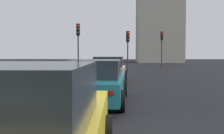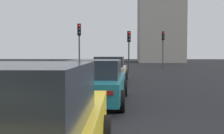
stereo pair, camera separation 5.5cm
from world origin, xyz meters
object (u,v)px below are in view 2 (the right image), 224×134
object	(u,v)px
traffic_light_near_left	(79,38)
car_beige_right_lead	(110,70)
traffic_light_far_left	(129,43)
traffic_light_near_right	(163,42)
car_teal_right_second	(96,82)

from	to	relation	value
traffic_light_near_left	car_beige_right_lead	bearing A→B (deg)	19.90
car_beige_right_lead	traffic_light_far_left	distance (m)	7.33
traffic_light_near_right	traffic_light_far_left	world-z (taller)	traffic_light_near_right
car_beige_right_lead	car_teal_right_second	bearing A→B (deg)	-178.63
car_teal_right_second	traffic_light_near_left	world-z (taller)	traffic_light_near_left
traffic_light_near_right	traffic_light_far_left	xyz separation A→B (m)	(-6.45, 3.66, -0.33)
car_beige_right_lead	traffic_light_far_left	bearing A→B (deg)	-7.88
car_beige_right_lead	traffic_light_far_left	world-z (taller)	traffic_light_far_left
traffic_light_near_left	traffic_light_near_right	bearing A→B (deg)	130.39
traffic_light_near_left	traffic_light_far_left	distance (m)	4.37
traffic_light_near_right	car_teal_right_second	bearing A→B (deg)	-12.57
traffic_light_near_left	traffic_light_near_right	size ratio (longest dim) A/B	0.98
car_teal_right_second	traffic_light_near_left	xyz separation A→B (m)	(11.77, 2.62, 2.13)
traffic_light_near_right	traffic_light_near_left	bearing A→B (deg)	-40.26
car_teal_right_second	traffic_light_far_left	distance (m)	14.05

